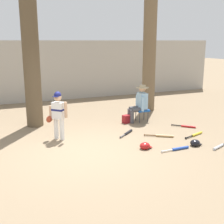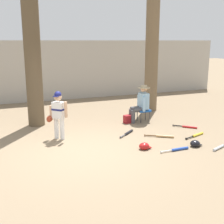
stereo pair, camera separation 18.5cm
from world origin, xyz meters
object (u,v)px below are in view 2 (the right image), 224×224
seated_spectator (141,103)px  bat_black_composite (128,133)px  tree_behind_spectator (152,52)px  bat_red_barrel (188,127)px  folding_stool (143,111)px  bat_wood_tan (163,136)px  young_ballplayer (58,112)px  batting_helmet_black (195,144)px  handbag_beside_stool (129,119)px  bat_blue_youth (178,149)px  bat_aluminum_silver (220,147)px  bat_yellow_trainer (197,135)px  tree_near_player (33,53)px  batting_helmet_red (144,146)px

seated_spectator → bat_black_composite: bearing=-132.2°
tree_behind_spectator → bat_red_barrel: bearing=-92.7°
folding_stool → bat_wood_tan: (-0.29, -1.67, -0.33)m
young_ballplayer → seated_spectator: young_ballplayer is taller
bat_wood_tan → batting_helmet_black: size_ratio=2.34×
handbag_beside_stool → bat_red_barrel: 1.86m
bat_blue_youth → handbag_beside_stool: bearing=90.5°
bat_black_composite → bat_aluminum_silver: (1.60, -1.92, 0.00)m
tree_behind_spectator → folding_stool: 2.51m
tree_behind_spectator → bat_yellow_trainer: (-0.39, -3.31, -2.16)m
handbag_beside_stool → bat_yellow_trainer: 2.28m
handbag_beside_stool → batting_helmet_black: handbag_beside_stool is taller
seated_spectator → batting_helmet_black: size_ratio=3.97×
bat_blue_youth → bat_aluminum_silver: size_ratio=1.04×
seated_spectator → bat_aluminum_silver: bearing=-77.6°
bat_yellow_trainer → batting_helmet_black: 0.87m
bat_black_composite → bat_yellow_trainer: 1.92m
young_ballplayer → bat_red_barrel: young_ballplayer is taller
bat_aluminum_silver → batting_helmet_black: size_ratio=2.45×
handbag_beside_stool → batting_helmet_black: size_ratio=1.12×
tree_near_player → batting_helmet_red: 4.39m
tree_near_player → bat_yellow_trainer: tree_near_player is taller
bat_yellow_trainer → handbag_beside_stool: bearing=120.4°
bat_black_composite → batting_helmet_red: size_ratio=2.01×
young_ballplayer → bat_yellow_trainer: 3.87m
seated_spectator → bat_aluminum_silver: seated_spectator is taller
young_ballplayer → batting_helmet_black: bearing=-32.0°
tree_behind_spectator → young_ballplayer: tree_behind_spectator is taller
folding_stool → handbag_beside_stool: size_ratio=1.25×
handbag_beside_stool → batting_helmet_black: (0.59, -2.63, -0.06)m
bat_red_barrel → batting_helmet_red: bearing=-152.2°
young_ballplayer → batting_helmet_red: (1.76, -1.58, -0.67)m
bat_blue_youth → batting_helmet_black: (0.57, 0.07, 0.04)m
bat_black_composite → bat_red_barrel: (1.96, -0.14, 0.00)m
handbag_beside_stool → bat_aluminum_silver: size_ratio=0.46×
bat_yellow_trainer → young_ballplayer: bearing=161.1°
batting_helmet_black → bat_red_barrel: bearing=59.9°
bat_aluminum_silver → bat_yellow_trainer: (0.09, 1.01, -0.00)m
folding_stool → handbag_beside_stool: folding_stool is taller
bat_wood_tan → batting_helmet_black: (0.37, -0.93, 0.04)m
bat_wood_tan → batting_helmet_red: 1.09m
seated_spectator → bat_yellow_trainer: 2.17m
tree_behind_spectator → bat_aluminum_silver: size_ratio=6.87×
handbag_beside_stool → bat_wood_tan: 1.71m
bat_wood_tan → bat_aluminum_silver: (0.84, -1.28, 0.00)m
young_ballplayer → bat_wood_tan: young_ballplayer is taller
tree_near_player → bat_blue_youth: 5.06m
folding_stool → batting_helmet_red: (-1.19, -2.28, -0.29)m
handbag_beside_stool → bat_black_composite: 1.19m
bat_aluminum_silver → tree_near_player: bearing=135.0°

